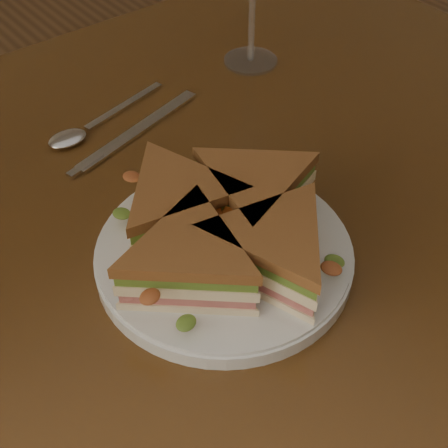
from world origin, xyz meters
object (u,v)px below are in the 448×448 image
(table, at_px, (171,259))
(knife, at_px, (131,135))
(spoon, at_px, (82,131))
(plate, at_px, (224,255))
(sandwich_wedges, at_px, (224,228))

(table, relative_size, knife, 5.67)
(table, distance_m, knife, 0.16)
(spoon, bearing_deg, knife, -57.08)
(plate, distance_m, knife, 0.23)
(spoon, bearing_deg, table, -98.04)
(table, bearing_deg, knife, 75.57)
(sandwich_wedges, height_order, knife, sandwich_wedges)
(plate, height_order, knife, plate)
(table, relative_size, plate, 4.81)
(sandwich_wedges, bearing_deg, spoon, 91.31)
(plate, relative_size, spoon, 1.38)
(table, height_order, spoon, spoon)
(spoon, bearing_deg, sandwich_wedges, -101.55)
(table, bearing_deg, sandwich_wedges, -93.65)
(plate, distance_m, sandwich_wedges, 0.04)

